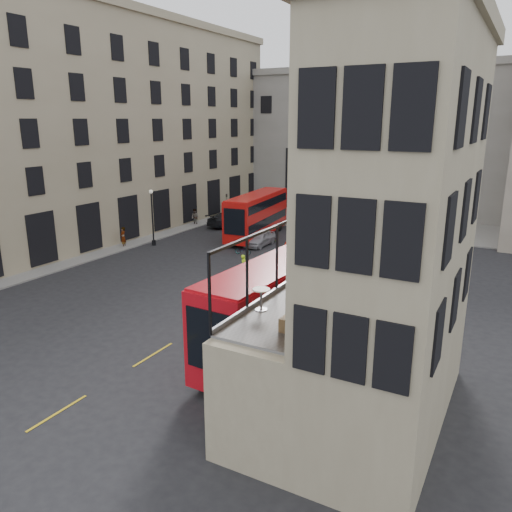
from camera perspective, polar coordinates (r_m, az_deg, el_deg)
The scene contains 31 objects.
ground at distance 25.42m, azimuth -8.13°, elevation -12.07°, with size 140.00×140.00×0.00m, color black.
host_building_main at distance 18.70m, azimuth 16.20°, elevation 2.84°, with size 7.26×11.40×15.10m.
host_frontage at distance 21.48m, azimuth 5.94°, elevation -10.66°, with size 3.00×11.00×4.50m, color tan.
cafe_floor at distance 20.58m, azimuth 6.11°, elevation -4.89°, with size 3.00×10.00×0.10m, color slate.
building_left at distance 55.66m, azimuth -18.99°, elevation 14.29°, with size 14.60×50.60×22.00m.
gateway at distance 68.54m, azimuth 13.12°, elevation 13.09°, with size 35.00×10.60×18.00m.
pavement_far at distance 60.41m, azimuth 9.05°, elevation 4.12°, with size 40.00×12.00×0.12m, color slate.
pavement_left at distance 48.06m, azimuth -20.77°, elevation 0.40°, with size 8.00×48.00×0.12m, color slate.
traffic_light_near at distance 34.60m, azimuth 2.27°, elevation -0.10°, with size 0.16×0.20×3.80m.
traffic_light_far at distance 54.96m, azimuth -3.37°, elevation 5.68°, with size 0.16×0.20×3.80m.
street_lamp_a at distance 48.19m, azimuth -11.73°, elevation 3.97°, with size 0.36×0.36×5.33m.
street_lamp_b at distance 56.30m, azimuth 7.76°, elevation 5.77°, with size 0.36×0.36×5.33m.
bus_near at distance 25.54m, azimuth 3.03°, elevation -5.03°, with size 3.45×12.42×4.90m.
bus_far at distance 50.55m, azimuth 0.13°, elevation 4.93°, with size 3.79×11.32×4.43m.
car_a at distance 47.42m, azimuth 0.43°, elevation 2.04°, with size 1.70×4.23×1.44m, color #989AA0.
car_b at distance 46.47m, azimuth 5.38°, elevation 1.80°, with size 1.70×4.87×1.61m, color #A01609.
car_c at distance 56.18m, azimuth -3.11°, elevation 4.20°, with size 2.20×5.41×1.57m, color black.
bicycle at distance 44.36m, azimuth -1.49°, elevation 0.68°, with size 0.54×1.54×0.81m, color gray.
cyclist at distance 37.83m, azimuth -1.39°, elevation -1.17°, with size 0.65×0.42×1.77m, color #BEFF1A.
pedestrian_a at distance 57.00m, azimuth -6.98°, elevation 4.42°, with size 0.91×0.71×1.87m, color gray.
pedestrian_b at distance 58.89m, azimuth 1.14°, elevation 4.71°, with size 0.99×0.57×1.53m, color gray.
pedestrian_c at distance 61.19m, azimuth 12.45°, elevation 4.96°, with size 1.15×0.48×1.96m, color gray.
pedestrian_d at distance 53.29m, azimuth 13.62°, elevation 3.34°, with size 0.92×0.60×1.88m, color gray.
pedestrian_e at distance 48.38m, azimuth -14.95°, elevation 2.09°, with size 0.71×0.47×1.94m, color gray.
cafe_table_near at distance 19.00m, azimuth 0.60°, elevation -4.60°, with size 0.68×0.68×0.85m.
cafe_table_mid at distance 21.02m, azimuth 5.10°, elevation -3.01°, with size 0.53×0.53×0.67m.
cafe_table_far at distance 23.61m, azimuth 8.34°, elevation -1.02°, with size 0.55×0.55×0.68m.
cafe_chair_a at distance 17.26m, azimuth 3.65°, elevation -7.74°, with size 0.47×0.47×0.92m.
cafe_chair_b at distance 19.62m, azimuth 8.57°, elevation -4.95°, with size 0.56×0.56×0.96m.
cafe_chair_c at distance 20.05m, azimuth 9.15°, elevation -4.71°, with size 0.43×0.43×0.75m.
cafe_chair_d at distance 23.00m, azimuth 11.02°, elevation -2.12°, with size 0.46×0.46×0.82m.
Camera 1 is at (13.81, -17.89, 11.65)m, focal length 35.00 mm.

